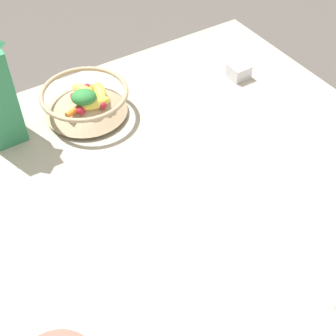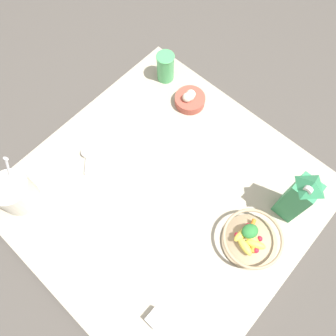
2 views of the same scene
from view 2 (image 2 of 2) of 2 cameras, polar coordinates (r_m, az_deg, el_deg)
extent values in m
plane|color=#4C4742|center=(1.17, -0.58, -5.14)|extent=(6.00, 6.00, 0.00)
cube|color=#B2A893|center=(1.15, -0.59, -4.82)|extent=(0.94, 0.94, 0.04)
cylinder|color=tan|center=(1.12, 13.93, -12.31)|extent=(0.10, 0.10, 0.01)
cone|color=tan|center=(1.09, 14.28, -12.00)|extent=(0.18, 0.18, 0.05)
torus|color=tan|center=(1.07, 14.58, -11.73)|extent=(0.19, 0.19, 0.01)
ellipsoid|color=#EFD64C|center=(1.08, 14.18, -11.59)|extent=(0.06, 0.03, 0.03)
ellipsoid|color=#EFD64C|center=(1.08, 15.03, -12.71)|extent=(0.07, 0.05, 0.02)
ellipsoid|color=#EFD64C|center=(1.07, 12.78, -11.11)|extent=(0.03, 0.07, 0.02)
ellipsoid|color=#EFD64C|center=(1.07, 13.20, -13.15)|extent=(0.07, 0.04, 0.02)
cylinder|color=orange|center=(1.08, 14.62, -12.86)|extent=(0.03, 0.05, 0.02)
cylinder|color=orange|center=(1.09, 14.44, -9.69)|extent=(0.03, 0.05, 0.01)
sphere|color=red|center=(1.08, 15.07, -13.67)|extent=(0.02, 0.02, 0.02)
sphere|color=red|center=(1.09, 13.79, -9.74)|extent=(0.02, 0.02, 0.02)
sphere|color=red|center=(1.07, 11.93, -11.34)|extent=(0.02, 0.02, 0.02)
sphere|color=red|center=(1.08, 14.54, -11.21)|extent=(0.01, 0.01, 0.01)
sphere|color=red|center=(1.09, 15.68, -11.77)|extent=(0.02, 0.02, 0.02)
sphere|color=red|center=(1.08, 14.86, -11.97)|extent=(0.02, 0.02, 0.02)
ellipsoid|color=#2D7F38|center=(1.06, 14.08, -10.61)|extent=(0.06, 0.07, 0.03)
cube|color=#338C59|center=(1.09, 21.42, -5.02)|extent=(0.07, 0.07, 0.21)
pyramid|color=#338C59|center=(0.99, 23.83, -2.67)|extent=(0.07, 0.07, 0.04)
cylinder|color=white|center=(0.98, 23.22, -3.51)|extent=(0.02, 0.01, 0.02)
cylinder|color=silver|center=(1.19, -25.07, -3.96)|extent=(0.13, 0.13, 0.12)
cylinder|color=white|center=(1.15, -25.99, -3.14)|extent=(0.12, 0.12, 0.02)
cylinder|color=silver|center=(1.12, -25.76, -1.33)|extent=(0.02, 0.07, 0.15)
ellipsoid|color=silver|center=(1.06, -26.42, 1.48)|extent=(0.02, 0.02, 0.01)
cylinder|color=#4CB266|center=(1.34, -0.45, 17.16)|extent=(0.07, 0.07, 0.12)
torus|color=#4CB266|center=(1.29, -0.46, 18.83)|extent=(0.07, 0.07, 0.01)
cube|color=silver|center=(1.06, -2.20, -24.75)|extent=(0.05, 0.05, 0.03)
cube|color=brown|center=(1.06, -2.19, -24.75)|extent=(0.04, 0.04, 0.02)
cylinder|color=white|center=(1.22, -13.87, 2.60)|extent=(0.04, 0.04, 0.02)
cylinder|color=white|center=(1.20, -14.07, 0.38)|extent=(0.05, 0.05, 0.01)
cylinder|color=#B24C3D|center=(1.30, 3.82, 11.71)|extent=(0.12, 0.12, 0.03)
sphere|color=silver|center=(1.28, 3.99, 12.66)|extent=(0.04, 0.04, 0.04)
sphere|color=silver|center=(1.27, 3.79, 12.35)|extent=(0.04, 0.04, 0.04)
sphere|color=silver|center=(1.27, 3.37, 12.18)|extent=(0.04, 0.04, 0.04)
camera|label=1|loc=(1.02, -9.26, 42.67)|focal=50.00mm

